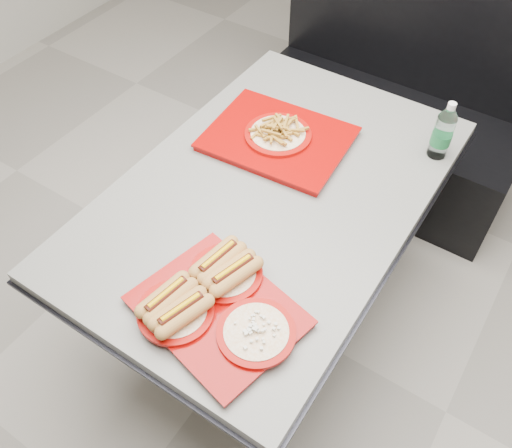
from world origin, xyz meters
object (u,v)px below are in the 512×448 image
Objects in this scene: diner_table at (270,223)px; water_bottle at (443,133)px; tray_near at (214,302)px; tray_far at (278,136)px; booth_bench at (390,105)px.

water_bottle reaches higher than diner_table.
tray_near reaches higher than diner_table.
diner_table is 2.93× the size of tray_near.
water_bottle reaches higher than tray_near.
diner_table is at bearing -63.27° from tray_far.
diner_table is at bearing -90.00° from booth_bench.
tray_near is (0.12, -0.47, 0.20)m from diner_table.
tray_near is at bearing -106.27° from water_bottle.
tray_near is at bearing -76.16° from diner_table.
booth_bench is at bearing 94.22° from tray_near.
booth_bench is 2.79× the size of tray_near.
tray_far is 0.55m from water_bottle.
diner_table is 0.31m from tray_far.
water_bottle is at bearing 49.92° from diner_table.
tray_near is at bearing -71.92° from tray_far.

